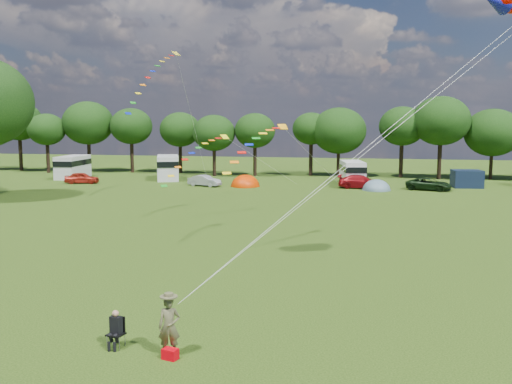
% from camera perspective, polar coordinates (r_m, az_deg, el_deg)
% --- Properties ---
extents(ground_plane, '(180.00, 180.00, 0.00)m').
position_cam_1_polar(ground_plane, '(21.23, -4.23, -13.58)').
color(ground_plane, black).
rests_on(ground_plane, ground).
extents(tree_line, '(102.98, 10.98, 10.27)m').
position_cam_1_polar(tree_line, '(74.11, 11.07, 6.33)').
color(tree_line, black).
rests_on(tree_line, ground).
extents(car_a, '(4.19, 2.36, 1.32)m').
position_cam_1_polar(car_a, '(69.33, -17.01, 1.36)').
color(car_a, '#A92315').
rests_on(car_a, ground).
extents(car_b, '(3.71, 2.13, 1.23)m').
position_cam_1_polar(car_b, '(63.97, -5.17, 1.13)').
color(car_b, gray).
rests_on(car_b, ground).
extents(car_c, '(4.86, 2.16, 1.44)m').
position_cam_1_polar(car_c, '(62.78, 10.48, 1.01)').
color(car_c, maroon).
rests_on(car_c, ground).
extents(car_d, '(5.21, 3.51, 1.30)m').
position_cam_1_polar(car_d, '(62.86, 16.91, 0.76)').
color(car_d, black).
rests_on(car_d, ground).
extents(campervan_a, '(2.80, 5.92, 2.84)m').
position_cam_1_polar(campervan_a, '(75.74, -17.85, 2.47)').
color(campervan_a, silver).
rests_on(campervan_a, ground).
extents(campervan_b, '(4.45, 6.53, 2.95)m').
position_cam_1_polar(campervan_b, '(71.35, -8.81, 2.51)').
color(campervan_b, silver).
rests_on(campervan_b, ground).
extents(campervan_c, '(3.28, 5.78, 2.67)m').
position_cam_1_polar(campervan_c, '(66.29, 9.63, 1.99)').
color(campervan_c, silver).
rests_on(campervan_c, ground).
extents(tent_orange, '(3.29, 3.60, 2.57)m').
position_cam_1_polar(tent_orange, '(63.71, -1.08, 0.60)').
color(tent_orange, '#CC3100').
rests_on(tent_orange, ground).
extents(tent_greyblue, '(3.05, 3.34, 2.27)m').
position_cam_1_polar(tent_greyblue, '(61.55, 11.94, 0.19)').
color(tent_greyblue, slate).
rests_on(tent_greyblue, ground).
extents(awning_navy, '(3.30, 2.79, 1.92)m').
position_cam_1_polar(awning_navy, '(66.69, 20.33, 1.25)').
color(awning_navy, black).
rests_on(awning_navy, ground).
extents(kite_flyer, '(0.79, 0.60, 1.95)m').
position_cam_1_polar(kite_flyer, '(18.92, -8.66, -13.16)').
color(kite_flyer, brown).
rests_on(kite_flyer, ground).
extents(camp_chair, '(0.62, 0.63, 1.28)m').
position_cam_1_polar(camp_chair, '(20.00, -13.79, -12.77)').
color(camp_chair, '#99999E').
rests_on(camp_chair, ground).
extents(kite_bag, '(0.55, 0.44, 0.34)m').
position_cam_1_polar(kite_bag, '(18.97, -8.58, -15.72)').
color(kite_bag, '#CD000C').
rests_on(kite_bag, ground).
extents(streamer_kite_a, '(3.30, 5.67, 5.79)m').
position_cam_1_polar(streamer_kite_a, '(52.62, -9.93, 11.72)').
color(streamer_kite_a, gold).
rests_on(streamer_kite_a, ground).
extents(streamer_kite_b, '(4.26, 4.69, 3.79)m').
position_cam_1_polar(streamer_kite_b, '(44.22, -5.61, 4.06)').
color(streamer_kite_b, yellow).
rests_on(streamer_kite_b, ground).
extents(streamer_kite_c, '(3.14, 4.86, 2.78)m').
position_cam_1_polar(streamer_kite_c, '(34.08, 0.51, 5.25)').
color(streamer_kite_c, '#FFA60F').
rests_on(streamer_kite_c, ground).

